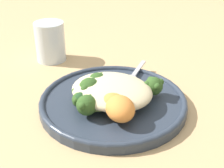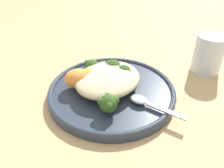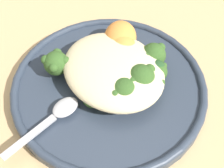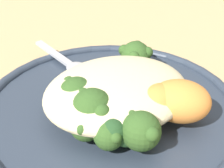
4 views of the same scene
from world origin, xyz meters
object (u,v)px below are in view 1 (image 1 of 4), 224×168
broccoli_stalk_5 (92,97)px  broccoli_stalk_6 (96,102)px  spoon (132,76)px  broccoli_stalk_2 (116,87)px  sweet_potato_chunk_1 (114,104)px  broccoli_stalk_0 (150,88)px  broccoli_stalk_4 (92,90)px  sweet_potato_chunk_2 (113,100)px  broccoli_stalk_3 (101,87)px  kale_tuft (87,100)px  broccoli_stalk_7 (95,105)px  water_glass (50,42)px  quinoa_mound (113,89)px  sweet_potato_chunk_0 (120,109)px  broccoli_stalk_1 (123,95)px  plate (113,101)px

broccoli_stalk_5 → broccoli_stalk_6: 0.02m
broccoli_stalk_6 → spoon: broccoli_stalk_6 is taller
broccoli_stalk_2 → spoon: broccoli_stalk_2 is taller
sweet_potato_chunk_1 → broccoli_stalk_5: bearing=164.6°
broccoli_stalk_0 → broccoli_stalk_4: broccoli_stalk_4 is taller
broccoli_stalk_2 → broccoli_stalk_4: bearing=121.7°
broccoli_stalk_4 → sweet_potato_chunk_2: (0.05, -0.01, -0.00)m
broccoli_stalk_6 → spoon: size_ratio=0.95×
sweet_potato_chunk_1 → broccoli_stalk_3: bearing=136.9°
kale_tuft → broccoli_stalk_7: bearing=-22.0°
sweet_potato_chunk_2 → water_glass: 0.30m
broccoli_stalk_4 → sweet_potato_chunk_2: broccoli_stalk_4 is taller
broccoli_stalk_2 → quinoa_mound: bearing=164.4°
sweet_potato_chunk_1 → spoon: size_ratio=0.41×
quinoa_mound → sweet_potato_chunk_0: size_ratio=2.54×
sweet_potato_chunk_0 → broccoli_stalk_2: bearing=120.0°
broccoli_stalk_0 → broccoli_stalk_6: (-0.07, -0.08, -0.00)m
broccoli_stalk_2 → spoon: bearing=-31.0°
broccoli_stalk_2 → spoon: size_ratio=0.89×
quinoa_mound → broccoli_stalk_1: quinoa_mound is taller
sweet_potato_chunk_2 → spoon: bearing=96.0°
sweet_potato_chunk_2 → broccoli_stalk_3: bearing=142.7°
broccoli_stalk_4 → sweet_potato_chunk_1: (0.06, -0.02, -0.00)m
plate → spoon: 0.09m
broccoli_stalk_2 → water_glass: 0.26m
quinoa_mound → broccoli_stalk_3: 0.03m
sweet_potato_chunk_2 → kale_tuft: same height
broccoli_stalk_4 → water_glass: (-0.21, 0.15, 0.01)m
sweet_potato_chunk_1 → water_glass: water_glass is taller
broccoli_stalk_2 → sweet_potato_chunk_2: 0.06m
quinoa_mound → sweet_potato_chunk_2: quinoa_mound is taller
kale_tuft → broccoli_stalk_0: bearing=44.6°
quinoa_mound → plate: bearing=107.8°
spoon → broccoli_stalk_1: bearing=-172.2°
broccoli_stalk_4 → sweet_potato_chunk_1: 0.06m
broccoli_stalk_0 → broccoli_stalk_6: broccoli_stalk_0 is taller
broccoli_stalk_0 → broccoli_stalk_1: bearing=163.3°
broccoli_stalk_0 → sweet_potato_chunk_1: size_ratio=2.15×
broccoli_stalk_5 → sweet_potato_chunk_2: bearing=-177.1°
broccoli_stalk_7 → broccoli_stalk_5: bearing=-94.9°
plate → sweet_potato_chunk_0: sweet_potato_chunk_0 is taller
broccoli_stalk_3 → kale_tuft: broccoli_stalk_3 is taller
broccoli_stalk_0 → water_glass: 0.31m
broccoli_stalk_4 → spoon: size_ratio=0.83×
quinoa_mound → sweet_potato_chunk_2: size_ratio=3.43×
quinoa_mound → kale_tuft: (-0.03, -0.05, -0.00)m
broccoli_stalk_6 → sweet_potato_chunk_0: (0.05, -0.01, 0.01)m
broccoli_stalk_1 → water_glass: 0.29m
broccoli_stalk_4 → sweet_potato_chunk_2: 0.05m
broccoli_stalk_1 → broccoli_stalk_7: broccoli_stalk_7 is taller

